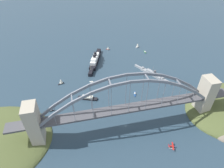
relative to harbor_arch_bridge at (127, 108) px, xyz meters
The scene contains 15 objects.
ground_plane 31.78m from the harbor_arch_bridge, 161.57° to the right, with size 1400.00×1400.00×0.00m, color #283D4C.
harbor_arch_bridge is the anchor object (origin of this frame).
ocean_liner 167.20m from the harbor_arch_bridge, 95.21° to the left, with size 38.86×92.36×19.22m.
naval_cruiser 130.58m from the harbor_arch_bridge, 51.82° to the left, with size 43.50×70.63×17.13m.
harbor_ferry_steamer 80.91m from the harbor_arch_bridge, 123.97° to the left, with size 29.55×16.04×7.82m.
seaplane_taxiing_near_bridge 68.93m from the harbor_arch_bridge, 45.18° to the right, with size 8.32×10.77×4.83m.
small_boat_0 140.23m from the harbor_arch_bridge, 126.07° to the left, with size 9.98×8.51×10.07m.
small_boat_1 45.50m from the harbor_arch_bridge, 83.53° to the left, with size 8.50×2.23×2.04m.
small_boat_2 214.88m from the harbor_arch_bridge, 84.25° to the left, with size 7.77×6.88×8.56m.
small_boat_3 208.96m from the harbor_arch_bridge, 62.31° to the left, with size 2.94×12.30×2.31m.
small_boat_4 228.64m from the harbor_arch_bridge, 67.15° to the left, with size 8.82×7.52×9.68m.
small_boat_5 72.05m from the harbor_arch_bridge, 60.96° to the left, with size 4.89×12.54×2.02m.
small_boat_6 112.67m from the harbor_arch_bridge, 152.91° to the left, with size 9.13×6.00×8.81m.
small_boat_7 110.36m from the harbor_arch_bridge, 105.95° to the left, with size 10.63×7.40×2.45m.
channel_marker_buoy 66.16m from the harbor_arch_bridge, 33.17° to the left, with size 2.20×2.20×2.75m.
Camera 1 is at (-54.04, -155.78, 197.38)m, focal length 30.52 mm.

